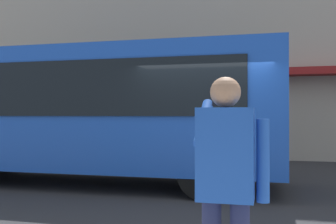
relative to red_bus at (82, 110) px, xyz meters
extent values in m
plane|color=#2B2B2D|center=(-3.02, 0.60, -1.68)|extent=(60.00, 60.00, 0.00)
cube|color=#1947AD|center=(-0.02, -0.01, 0.02)|extent=(9.00, 2.50, 2.60)
cube|color=black|center=(-0.02, 1.25, 0.42)|extent=(7.60, 0.06, 1.10)
cylinder|color=black|center=(2.98, -1.11, -1.18)|extent=(1.00, 0.28, 1.00)
cylinder|color=black|center=(-3.02, -1.11, -1.18)|extent=(1.00, 0.28, 1.00)
cylinder|color=black|center=(-3.02, 1.09, -1.18)|extent=(1.00, 0.28, 1.00)
cube|color=#1E4CAD|center=(-3.88, 5.52, -0.38)|extent=(0.40, 0.24, 0.66)
sphere|color=#A87A5B|center=(-3.88, 5.52, 0.06)|extent=(0.22, 0.22, 0.22)
cylinder|color=#1E4CAD|center=(-4.14, 5.52, -0.42)|extent=(0.09, 0.09, 0.58)
cylinder|color=#1E4CAD|center=(-3.70, 5.36, -0.16)|extent=(0.09, 0.48, 0.37)
cube|color=black|center=(-3.78, 5.22, 0.04)|extent=(0.07, 0.01, 0.14)
camera|label=1|loc=(-4.18, 8.36, -0.10)|focal=42.45mm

